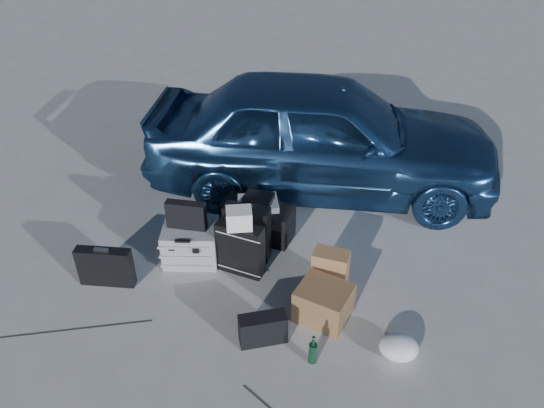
# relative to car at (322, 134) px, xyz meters

# --- Properties ---
(ground) EXTENTS (60.00, 60.00, 0.00)m
(ground) POSITION_rel_car_xyz_m (-0.56, -2.16, -0.66)
(ground) COLOR #AEADA9
(ground) RESTS_ON ground
(car) EXTENTS (3.95, 1.72, 1.33)m
(car) POSITION_rel_car_xyz_m (0.00, 0.00, 0.00)
(car) COLOR #2B568C
(car) RESTS_ON ground
(pelican_case) EXTENTS (0.57, 0.49, 0.37)m
(pelican_case) POSITION_rel_car_xyz_m (-1.11, -1.53, -0.48)
(pelican_case) COLOR #A3A5A8
(pelican_case) RESTS_ON ground
(laptop_bag) EXTENTS (0.37, 0.10, 0.28)m
(laptop_bag) POSITION_rel_car_xyz_m (-1.12, -1.53, -0.15)
(laptop_bag) COLOR black
(laptop_bag) RESTS_ON pelican_case
(briefcase) EXTENTS (0.51, 0.14, 0.39)m
(briefcase) POSITION_rel_car_xyz_m (-1.77, -2.00, -0.47)
(briefcase) COLOR black
(briefcase) RESTS_ON ground
(suitcase_left) EXTENTS (0.45, 0.21, 0.57)m
(suitcase_left) POSITION_rel_car_xyz_m (-0.58, -1.41, -0.38)
(suitcase_left) COLOR black
(suitcase_left) RESTS_ON ground
(suitcase_right) EXTENTS (0.47, 0.26, 0.53)m
(suitcase_right) POSITION_rel_car_xyz_m (-0.60, -1.64, -0.40)
(suitcase_right) COLOR black
(suitcase_right) RESTS_ON ground
(white_carton) EXTENTS (0.27, 0.23, 0.18)m
(white_carton) POSITION_rel_car_xyz_m (-0.59, -1.65, -0.04)
(white_carton) COLOR silver
(white_carton) RESTS_ON suitcase_right
(duffel_bag) EXTENTS (0.78, 0.47, 0.36)m
(duffel_bag) POSITION_rel_car_xyz_m (-0.55, -1.07, -0.48)
(duffel_bag) COLOR black
(duffel_bag) RESTS_ON ground
(flat_box_white) EXTENTS (0.45, 0.39, 0.07)m
(flat_box_white) POSITION_rel_car_xyz_m (-0.53, -1.08, -0.27)
(flat_box_white) COLOR silver
(flat_box_white) RESTS_ON duffel_bag
(flat_box_black) EXTENTS (0.31, 0.24, 0.06)m
(flat_box_black) POSITION_rel_car_xyz_m (-0.53, -1.07, -0.20)
(flat_box_black) COLOR black
(flat_box_black) RESTS_ON flat_box_white
(kraft_bag) EXTENTS (0.34, 0.24, 0.42)m
(kraft_bag) POSITION_rel_car_xyz_m (0.24, -1.75, -0.45)
(kraft_bag) COLOR #AE7B4B
(kraft_bag) RESTS_ON ground
(cardboard_box) EXTENTS (0.53, 0.49, 0.32)m
(cardboard_box) POSITION_rel_car_xyz_m (0.22, -2.10, -0.50)
(cardboard_box) COLOR olive
(cardboard_box) RESTS_ON ground
(plastic_bag) EXTENTS (0.33, 0.28, 0.17)m
(plastic_bag) POSITION_rel_car_xyz_m (0.84, -2.42, -0.58)
(plastic_bag) COLOR white
(plastic_bag) RESTS_ON ground
(messenger_bag) EXTENTS (0.41, 0.28, 0.27)m
(messenger_bag) POSITION_rel_car_xyz_m (-0.24, -2.45, -0.53)
(messenger_bag) COLOR black
(messenger_bag) RESTS_ON ground
(green_bottle) EXTENTS (0.08, 0.08, 0.27)m
(green_bottle) POSITION_rel_car_xyz_m (0.18, -2.59, -0.53)
(green_bottle) COLOR black
(green_bottle) RESTS_ON ground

